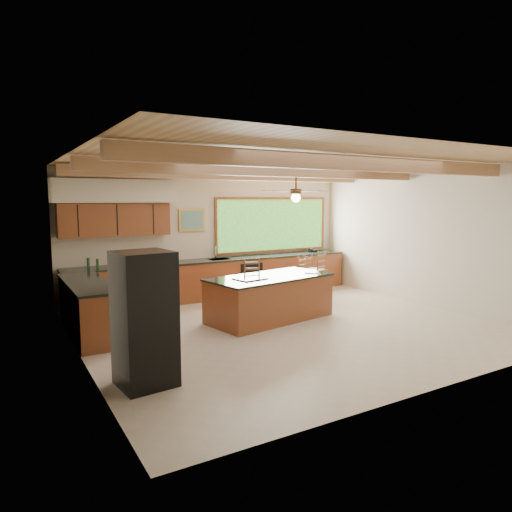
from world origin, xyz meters
TOP-DOWN VIEW (x-y plane):
  - ground at (0.00, 0.00)m, footprint 7.20×7.20m
  - room_shell at (-0.17, 0.65)m, footprint 7.27×6.54m
  - counter_run at (-0.82, 2.52)m, footprint 7.12×3.10m
  - island at (-0.02, 0.60)m, footprint 2.61×1.56m
  - refrigerator at (-3.05, -1.30)m, footprint 0.73×0.71m
  - bar_stool_a at (0.10, 1.54)m, footprint 0.49×0.49m
  - bar_stool_b at (1.65, 1.97)m, footprint 0.41×0.41m
  - bar_stool_c at (2.16, 2.40)m, footprint 0.35×0.35m
  - bar_stool_d at (1.85, 1.54)m, footprint 0.51×0.51m

SIDE VIEW (x-z plane):
  - ground at x=0.00m, z-range 0.00..0.00m
  - island at x=-0.02m, z-range -0.01..0.86m
  - counter_run at x=-0.82m, z-range -0.15..1.08m
  - bar_stool_c at x=2.16m, z-range 0.09..1.02m
  - bar_stool_b at x=1.65m, z-range 0.09..1.08m
  - bar_stool_a at x=0.10m, z-range 0.10..1.21m
  - bar_stool_d at x=1.85m, z-range 0.11..1.24m
  - refrigerator at x=-3.05m, z-range 0.00..1.70m
  - room_shell at x=-0.17m, z-range 0.70..3.72m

